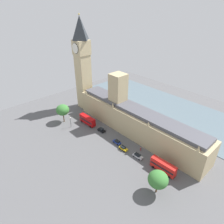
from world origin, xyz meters
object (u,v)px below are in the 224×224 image
car_silver_leading (138,156)px  street_lamp_slot_10 (70,120)px  car_blue_corner (117,142)px  pedestrian_far_end (155,159)px  double_decker_bus_near_tower (87,120)px  pedestrian_trailing (141,149)px  clock_tower (83,63)px  parliament_building (134,119)px  double_decker_bus_under_trees (163,166)px  car_yellow_cab_by_river_gate (123,148)px  plane_tree_opposite_hall (158,179)px  car_black_midblock (101,130)px  plane_tree_kerbside (63,110)px

car_silver_leading → street_lamp_slot_10: bearing=-81.1°
car_blue_corner → pedestrian_far_end: 19.32m
double_decker_bus_near_tower → pedestrian_trailing: 33.97m
clock_tower → pedestrian_trailing: size_ratio=31.26×
parliament_building → double_decker_bus_under_trees: (11.72, 25.76, -4.92)m
double_decker_bus_near_tower → car_silver_leading: bearing=-92.6°
parliament_building → car_yellow_cab_by_river_gate: 16.54m
pedestrian_trailing → plane_tree_opposite_hall: (13.09, 18.02, 5.40)m
car_blue_corner → pedestrian_trailing: (-4.46, 10.76, -0.12)m
pedestrian_trailing → plane_tree_opposite_hall: size_ratio=0.19×
pedestrian_far_end → street_lamp_slot_10: bearing=39.1°
clock_tower → street_lamp_slot_10: bearing=35.8°
clock_tower → pedestrian_far_end: clock_tower is taller
double_decker_bus_under_trees → car_black_midblock: bearing=88.3°
double_decker_bus_under_trees → pedestrian_trailing: size_ratio=6.22×
double_decker_bus_near_tower → car_silver_leading: size_ratio=2.29×
parliament_building → double_decker_bus_under_trees: bearing=65.5°
double_decker_bus_under_trees → pedestrian_trailing: bearing=74.5°
double_decker_bus_under_trees → pedestrian_trailing: 14.50m
car_blue_corner → car_silver_leading: bearing=-91.0°
pedestrian_trailing → plane_tree_opposite_hall: plane_tree_opposite_hall is taller
clock_tower → car_yellow_cab_by_river_gate: clock_tower is taller
car_blue_corner → plane_tree_kerbside: plane_tree_kerbside is taller
double_decker_bus_under_trees → plane_tree_kerbside: 59.52m
double_decker_bus_under_trees → street_lamp_slot_10: street_lamp_slot_10 is taller
clock_tower → car_black_midblock: clock_tower is taller
plane_tree_opposite_hall → street_lamp_slot_10: 55.30m
car_black_midblock → street_lamp_slot_10: size_ratio=0.71×
double_decker_bus_near_tower → car_blue_corner: size_ratio=2.53×
parliament_building → clock_tower: clock_tower is taller
car_silver_leading → double_decker_bus_under_trees: (-1.18, 11.85, 1.75)m
car_blue_corner → street_lamp_slot_10: (8.42, -26.48, 3.48)m
double_decker_bus_under_trees → pedestrian_trailing: double_decker_bus_under_trees is taller
car_black_midblock → street_lamp_slot_10: (9.38, -13.95, 3.47)m
car_blue_corner → plane_tree_opposite_hall: bearing=-107.2°
double_decker_bus_near_tower → double_decker_bus_under_trees: (-1.20, 47.59, 0.00)m
pedestrian_trailing → plane_tree_kerbside: 46.85m
car_yellow_cab_by_river_gate → clock_tower: bearing=-106.3°
car_black_midblock → plane_tree_kerbside: bearing=-72.7°
double_decker_bus_near_tower → plane_tree_opposite_hall: (8.51, 51.63, 3.53)m
double_decker_bus_under_trees → street_lamp_slot_10: bearing=98.6°
car_black_midblock → street_lamp_slot_10: 17.16m
car_silver_leading → street_lamp_slot_10: street_lamp_slot_10 is taller
double_decker_bus_near_tower → street_lamp_slot_10: size_ratio=1.70×
car_silver_leading → pedestrian_trailing: size_ratio=2.72×
pedestrian_trailing → double_decker_bus_under_trees: bearing=64.9°
car_silver_leading → plane_tree_kerbside: plane_tree_kerbside is taller
car_black_midblock → plane_tree_opposite_hall: size_ratio=0.49×
clock_tower → double_decker_bus_under_trees: size_ratio=5.02×
parliament_building → car_yellow_cab_by_river_gate: size_ratio=17.55×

